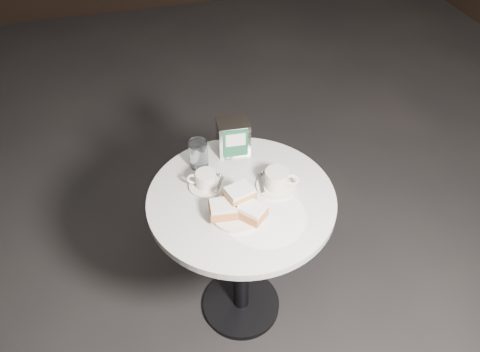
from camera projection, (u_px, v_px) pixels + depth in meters
The scene contains 9 objects.
ground at pixel (241, 305), 2.23m from camera, with size 7.00×7.00×0.00m, color black.
cafe_table at pixel (241, 231), 1.86m from camera, with size 0.70×0.70×0.74m.
sugar_spill at pixel (264, 215), 1.65m from camera, with size 0.30×0.30×0.00m, color white.
beignet_plate at pixel (238, 207), 1.64m from camera, with size 0.26×0.26×0.10m.
coffee_cup_left at pixel (206, 181), 1.74m from camera, with size 0.16×0.16×0.07m.
coffee_cup_right at pixel (277, 181), 1.74m from camera, with size 0.20×0.20×0.08m.
water_glass_left at pixel (199, 154), 1.81m from camera, with size 0.08×0.08×0.12m.
water_glass_right at pixel (227, 145), 1.86m from camera, with size 0.07×0.07×0.11m.
napkin_dispenser at pixel (233, 137), 1.87m from camera, with size 0.13×0.11×0.15m.
Camera 1 is at (-0.33, -1.16, 1.98)m, focal length 35.00 mm.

